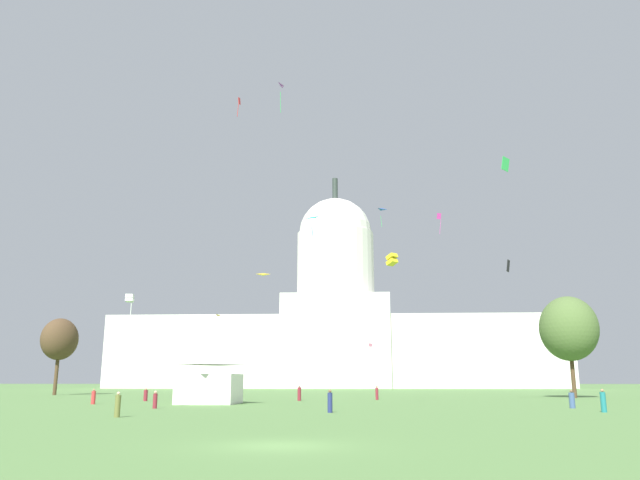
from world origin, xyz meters
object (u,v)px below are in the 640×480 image
Objects in this scene: person_maroon_aisle_center at (155,400)px; kite_white_low at (130,300)px; person_navy_front_center at (330,402)px; kite_green_mid at (505,164)px; capitol_building at (336,328)px; kite_blue_mid at (381,214)px; person_maroon_near_tree_east at (146,395)px; kite_gold_low at (263,280)px; kite_yellow_low at (392,259)px; person_maroon_near_tree_west at (299,394)px; person_red_back_left at (93,397)px; person_olive_back_right at (118,406)px; tree_east_far at (569,329)px; kite_black_low at (508,266)px; kite_pink_low at (370,346)px; kite_orange_low at (216,316)px; kite_red_high at (239,103)px; event_tent at (210,375)px; kite_violet_high at (284,90)px; person_maroon_mid_left at (377,393)px; person_teal_mid_center at (603,402)px; person_denim_back_center at (572,400)px; kite_magenta_high at (439,218)px; tree_west_far at (60,339)px.

kite_white_low is at bearing -39.73° from person_maroon_aisle_center.
kite_green_mid is at bearing -162.47° from person_navy_front_center.
capitol_building is 46.76× the size of kite_blue_mid.
person_maroon_near_tree_east is 1.16× the size of kite_gold_low.
person_maroon_near_tree_east is 1.07× the size of kite_yellow_low.
person_red_back_left is (-19.79, -11.54, -0.12)m from person_maroon_near_tree_west.
capitol_building is 85.90× the size of person_olive_back_right.
tree_east_far is 8.30× the size of person_navy_front_center.
kite_blue_mid is at bearing -118.54° from person_navy_front_center.
capitol_building is 128.99m from kite_gold_low.
person_red_back_left is at bearing 145.14° from kite_yellow_low.
person_navy_front_center is 18.78m from kite_white_low.
kite_black_low is at bearing -78.77° from capitol_building.
kite_gold_low is 88.50m from kite_pink_low.
person_olive_back_right is at bearing -137.39° from kite_green_mid.
kite_orange_low reaches higher than kite_white_low.
person_red_back_left is 0.51× the size of kite_red_high.
person_red_back_left is (-11.39, -1.71, -2.19)m from event_tent.
person_navy_front_center is 0.43× the size of kite_violet_high.
kite_orange_low is (-32.32, 57.30, -0.16)m from kite_yellow_low.
person_maroon_mid_left is at bearing 127.44° from person_maroon_aisle_center.
capitol_building is 127.34m from kite_yellow_low.
person_maroon_near_tree_east is at bearing 132.51° from person_olive_back_right.
person_teal_mid_center is at bearing -71.23° from kite_green_mid.
kite_red_high is at bearing -88.74° from person_navy_front_center.
tree_east_far is at bearing -49.61° from kite_pink_low.
person_olive_back_right is at bearing -89.81° from person_denim_back_center.
kite_blue_mid is 50.44m from kite_gold_low.
person_teal_mid_center is 1.32× the size of kite_gold_low.
person_denim_back_center is 0.34× the size of kite_magenta_high.
event_tent is 12.30m from person_maroon_near_tree_east.
person_red_back_left is at bearing -169.81° from event_tent.
kite_red_high is (-46.01, -7.01, 31.82)m from tree_east_far.
kite_orange_low reaches higher than kite_gold_low.
person_maroon_near_tree_east is 56.75m from kite_blue_mid.
person_denim_back_center is 1.03× the size of person_red_back_left.
person_denim_back_center is (33.54, -8.42, -2.18)m from event_tent.
kite_pink_low is (10.68, 78.11, 9.76)m from person_maroon_near_tree_west.
person_olive_back_right is 1.22× the size of kite_orange_low.
kite_magenta_high is at bearing 139.93° from person_maroon_aisle_center.
person_denim_back_center is at bearing -11.66° from kite_orange_low.
person_olive_back_right is 1.04× the size of person_denim_back_center.
kite_magenta_high is (-0.23, 69.92, 34.97)m from person_denim_back_center.
kite_violet_high is at bearing -98.41° from person_navy_front_center.
kite_blue_mid is (11.77, 34.84, 31.43)m from person_maroon_near_tree_west.
tree_west_far is (-43.53, -93.00, -9.52)m from capitol_building.
kite_orange_low is (-12.55, 83.09, 14.40)m from person_olive_back_right.
person_maroon_aisle_center is 43.38m from kite_black_low.
person_maroon_near_tree_west is 0.38× the size of kite_magenta_high.
person_denim_back_center is at bearing 15.46° from person_teal_mid_center.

